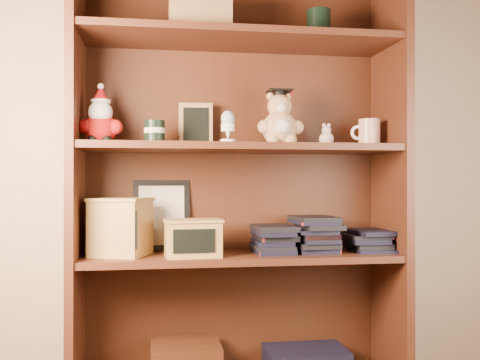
% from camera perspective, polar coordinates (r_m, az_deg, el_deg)
% --- Properties ---
extents(bookcase, '(1.20, 0.35, 1.60)m').
position_cam_1_polar(bookcase, '(2.11, -0.28, -1.12)').
color(bookcase, '#4C2415').
rests_on(bookcase, ground).
extents(shelf_lower, '(1.14, 0.33, 0.02)m').
position_cam_1_polar(shelf_lower, '(2.08, 0.00, -7.80)').
color(shelf_lower, '#4C2415').
rests_on(shelf_lower, ground).
extents(shelf_upper, '(1.14, 0.33, 0.02)m').
position_cam_1_polar(shelf_upper, '(2.07, 0.00, 3.26)').
color(shelf_upper, '#4C2415').
rests_on(shelf_upper, ground).
extents(santa_plush, '(0.16, 0.11, 0.22)m').
position_cam_1_polar(santa_plush, '(2.05, -13.98, 5.88)').
color(santa_plush, '#A50F0F').
rests_on(santa_plush, shelf_upper).
extents(teachers_tin, '(0.08, 0.08, 0.08)m').
position_cam_1_polar(teachers_tin, '(2.05, -8.67, 4.85)').
color(teachers_tin, black).
rests_on(teachers_tin, shelf_upper).
extents(chalkboard_plaque, '(0.13, 0.07, 0.17)m').
position_cam_1_polar(chalkboard_plaque, '(2.17, -4.52, 5.55)').
color(chalkboard_plaque, '#9E7547').
rests_on(chalkboard_plaque, shelf_upper).
extents(egg_cup, '(0.05, 0.05, 0.12)m').
position_cam_1_polar(egg_cup, '(1.99, -1.25, 5.55)').
color(egg_cup, white).
rests_on(egg_cup, shelf_upper).
extents(grad_teddy_bear, '(0.17, 0.15, 0.21)m').
position_cam_1_polar(grad_teddy_bear, '(2.10, 4.08, 5.76)').
color(grad_teddy_bear, tan).
rests_on(grad_teddy_bear, shelf_upper).
extents(pink_figurine, '(0.06, 0.06, 0.09)m').
position_cam_1_polar(pink_figurine, '(2.15, 8.77, 4.34)').
color(pink_figurine, '#D0A9A0').
rests_on(pink_figurine, shelf_upper).
extents(teacher_mug, '(0.12, 0.08, 0.10)m').
position_cam_1_polar(teacher_mug, '(2.20, 12.94, 4.71)').
color(teacher_mug, silver).
rests_on(teacher_mug, shelf_upper).
extents(certificate_frame, '(0.22, 0.06, 0.27)m').
position_cam_1_polar(certificate_frame, '(2.18, -7.98, -3.56)').
color(certificate_frame, black).
rests_on(certificate_frame, shelf_lower).
extents(treats_box, '(0.24, 0.24, 0.21)m').
position_cam_1_polar(treats_box, '(2.05, -12.01, -4.64)').
color(treats_box, '#B58D4A').
rests_on(treats_box, shelf_lower).
extents(pencils_box, '(0.21, 0.15, 0.13)m').
position_cam_1_polar(pencils_box, '(1.99, -4.82, -5.85)').
color(pencils_box, '#B58D4A').
rests_on(pencils_box, shelf_lower).
extents(book_stack_left, '(0.14, 0.20, 0.10)m').
position_cam_1_polar(book_stack_left, '(2.10, 3.40, -6.08)').
color(book_stack_left, black).
rests_on(book_stack_left, shelf_lower).
extents(book_stack_mid, '(0.14, 0.20, 0.13)m').
position_cam_1_polar(book_stack_mid, '(2.14, 7.74, -5.54)').
color(book_stack_mid, black).
rests_on(book_stack_mid, shelf_lower).
extents(book_stack_right, '(0.14, 0.20, 0.08)m').
position_cam_1_polar(book_stack_right, '(2.20, 12.89, -5.99)').
color(book_stack_right, black).
rests_on(book_stack_right, shelf_lower).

